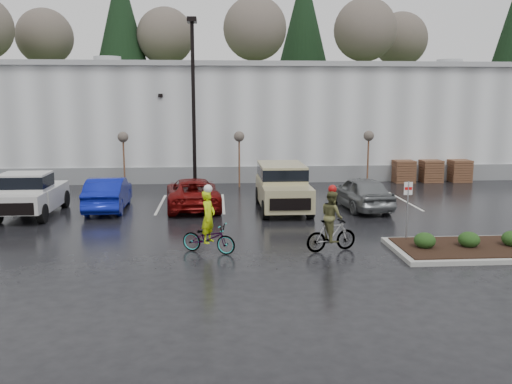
{
  "coord_description": "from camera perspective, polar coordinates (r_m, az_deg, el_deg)",
  "views": [
    {
      "loc": [
        -2.8,
        -17.79,
        4.99
      ],
      "look_at": [
        -1.22,
        3.63,
        1.3
      ],
      "focal_mm": 38.0,
      "sensor_mm": 36.0,
      "label": 1
    }
  ],
  "objects": [
    {
      "name": "pallet_stack_b",
      "position": [
        34.61,
        17.91,
        2.12
      ],
      "size": [
        1.2,
        1.2,
        1.35
      ],
      "primitive_type": "cube",
      "color": "#4C311E",
      "rests_on": "ground"
    },
    {
      "name": "warehouse",
      "position": [
        39.9,
        -0.18,
        7.82
      ],
      "size": [
        60.5,
        15.5,
        7.2
      ],
      "color": "#AEB1B2",
      "rests_on": "ground"
    },
    {
      "name": "curb_island",
      "position": [
        20.05,
        25.33,
        -5.4
      ],
      "size": [
        8.0,
        3.0,
        0.15
      ],
      "primitive_type": "cube",
      "color": "gray",
      "rests_on": "ground"
    },
    {
      "name": "cyclist_hivis",
      "position": [
        17.84,
        -5.01,
        -4.19
      ],
      "size": [
        1.98,
        1.36,
        2.27
      ],
      "rotation": [
        0.0,
        0.0,
        1.15
      ],
      "color": "#3F3F44",
      "rests_on": "ground"
    },
    {
      "name": "sapling_west",
      "position": [
        31.31,
        -13.81,
        5.33
      ],
      "size": [
        0.6,
        0.6,
        3.2
      ],
      "color": "#4C311E",
      "rests_on": "ground"
    },
    {
      "name": "shrub_b",
      "position": [
        19.28,
        21.51,
        -4.68
      ],
      "size": [
        0.7,
        0.7,
        0.52
      ],
      "primitive_type": "ellipsoid",
      "color": "black",
      "rests_on": "curb_island"
    },
    {
      "name": "suv_tan",
      "position": [
        24.57,
        2.85,
        0.46
      ],
      "size": [
        2.2,
        5.1,
        2.06
      ],
      "primitive_type": null,
      "color": "tan",
      "rests_on": "ground"
    },
    {
      "name": "mulch_bed",
      "position": [
        20.03,
        25.35,
        -5.14
      ],
      "size": [
        7.6,
        2.6,
        0.04
      ],
      "primitive_type": "cube",
      "color": "black",
      "rests_on": "curb_island"
    },
    {
      "name": "car_blue",
      "position": [
        25.5,
        -15.29,
        -0.16
      ],
      "size": [
        1.76,
        4.64,
        1.51
      ],
      "primitive_type": "imported",
      "rotation": [
        0.0,
        0.0,
        3.18
      ],
      "color": "#0D1892",
      "rests_on": "ground"
    },
    {
      "name": "cyclist_olive",
      "position": [
        18.1,
        7.95,
        -3.67
      ],
      "size": [
        1.79,
        0.94,
        2.23
      ],
      "rotation": [
        0.0,
        0.0,
        1.84
      ],
      "color": "#3F3F44",
      "rests_on": "ground"
    },
    {
      "name": "shrub_a",
      "position": [
        18.68,
        17.34,
        -4.89
      ],
      "size": [
        0.7,
        0.7,
        0.52
      ],
      "primitive_type": "ellipsoid",
      "color": "black",
      "rests_on": "curb_island"
    },
    {
      "name": "fire_lane_sign",
      "position": [
        19.49,
        15.66,
        -1.22
      ],
      "size": [
        0.3,
        0.05,
        2.2
      ],
      "color": "gray",
      "rests_on": "ground"
    },
    {
      "name": "sapling_east",
      "position": [
        32.1,
        11.77,
        5.51
      ],
      "size": [
        0.6,
        0.6,
        3.2
      ],
      "color": "#4C311E",
      "rests_on": "ground"
    },
    {
      "name": "ground",
      "position": [
        18.69,
        4.59,
        -5.77
      ],
      "size": [
        120.0,
        120.0,
        0.0
      ],
      "primitive_type": "plane",
      "color": "black",
      "rests_on": "ground"
    },
    {
      "name": "sapling_mid",
      "position": [
        30.9,
        -1.79,
        5.55
      ],
      "size": [
        0.6,
        0.6,
        3.2
      ],
      "color": "#4C311E",
      "rests_on": "ground"
    },
    {
      "name": "pallet_stack_a",
      "position": [
        34.01,
        15.25,
        2.12
      ],
      "size": [
        1.2,
        1.2,
        1.35
      ],
      "primitive_type": "cube",
      "color": "#4C311E",
      "rests_on": "ground"
    },
    {
      "name": "pickup_white",
      "position": [
        25.53,
        -22.39,
        -0.03
      ],
      "size": [
        2.1,
        5.2,
        1.96
      ],
      "primitive_type": null,
      "color": "#BCBBB8",
      "rests_on": "ground"
    },
    {
      "name": "car_grey",
      "position": [
        25.33,
        10.99,
        -0.05
      ],
      "size": [
        2.32,
        4.64,
        1.52
      ],
      "primitive_type": "imported",
      "rotation": [
        0.0,
        0.0,
        3.26
      ],
      "color": "slate",
      "rests_on": "ground"
    },
    {
      "name": "pallet_stack_c",
      "position": [
        35.33,
        20.62,
        2.11
      ],
      "size": [
        1.2,
        1.2,
        1.35
      ],
      "primitive_type": "cube",
      "color": "#4C311E",
      "rests_on": "ground"
    },
    {
      "name": "wooded_ridge",
      "position": [
        62.88,
        -1.66,
        7.94
      ],
      "size": [
        80.0,
        25.0,
        6.0
      ],
      "primitive_type": "cube",
      "color": "#22401A",
      "rests_on": "ground"
    },
    {
      "name": "lamppost",
      "position": [
        29.82,
        -6.63,
        11.02
      ],
      "size": [
        0.5,
        1.0,
        9.22
      ],
      "color": "black",
      "rests_on": "ground"
    },
    {
      "name": "car_red",
      "position": [
        25.19,
        -6.7,
        -0.12
      ],
      "size": [
        2.77,
        5.24,
        1.41
      ],
      "primitive_type": "imported",
      "rotation": [
        0.0,
        0.0,
        3.23
      ],
      "color": "#680A09",
      "rests_on": "ground"
    }
  ]
}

